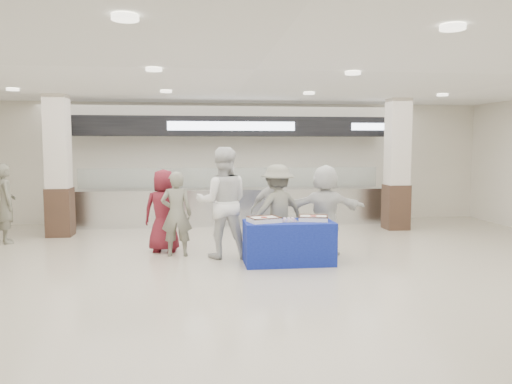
{
  "coord_description": "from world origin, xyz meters",
  "views": [
    {
      "loc": [
        -0.9,
        -7.54,
        2.07
      ],
      "look_at": [
        0.2,
        1.6,
        1.21
      ],
      "focal_mm": 35.0,
      "sensor_mm": 36.0,
      "label": 1
    }
  ],
  "objects": [
    {
      "name": "column_left",
      "position": [
        -4.0,
        4.2,
        1.53
      ],
      "size": [
        0.55,
        0.55,
        3.2
      ],
      "color": "#372419",
      "rests_on": "ground"
    },
    {
      "name": "chef_short",
      "position": [
        0.61,
        2.09,
        0.78
      ],
      "size": [
        0.97,
        0.54,
        1.56
      ],
      "primitive_type": "imported",
      "rotation": [
        0.0,
        0.0,
        2.96
      ],
      "color": "white",
      "rests_on": "ground"
    },
    {
      "name": "sheet_cake_right",
      "position": [
        1.13,
        0.95,
        0.8
      ],
      "size": [
        0.58,
        0.5,
        0.1
      ],
      "color": "white",
      "rests_on": "display_table"
    },
    {
      "name": "cupcake_tray",
      "position": [
        0.66,
        0.9,
        0.78
      ],
      "size": [
        0.37,
        0.29,
        0.06
      ],
      "color": "#ACACB1",
      "rests_on": "display_table"
    },
    {
      "name": "soldier_a",
      "position": [
        -1.28,
        1.78,
        0.79
      ],
      "size": [
        0.6,
        0.41,
        1.59
      ],
      "primitive_type": "imported",
      "rotation": [
        0.0,
        0.0,
        3.1
      ],
      "color": "slate",
      "rests_on": "ground"
    },
    {
      "name": "soldier_b",
      "position": [
        0.6,
        1.63,
        0.86
      ],
      "size": [
        1.26,
        0.97,
        1.71
      ],
      "primitive_type": "imported",
      "rotation": [
        0.0,
        0.0,
        3.48
      ],
      "color": "slate",
      "rests_on": "ground"
    },
    {
      "name": "column_right",
      "position": [
        4.0,
        4.2,
        1.53
      ],
      "size": [
        0.55,
        0.55,
        3.2
      ],
      "color": "#372419",
      "rests_on": "ground"
    },
    {
      "name": "chef_tall",
      "position": [
        -0.42,
        1.58,
        1.02
      ],
      "size": [
        1.01,
        0.8,
        2.04
      ],
      "primitive_type": "imported",
      "rotation": [
        0.0,
        0.0,
        3.11
      ],
      "color": "white",
      "rests_on": "ground"
    },
    {
      "name": "civilian_maroon",
      "position": [
        -1.53,
        2.19,
        0.81
      ],
      "size": [
        0.86,
        0.63,
        1.61
      ],
      "primitive_type": "imported",
      "rotation": [
        0.0,
        0.0,
        2.99
      ],
      "color": "maroon",
      "rests_on": "ground"
    },
    {
      "name": "sheet_cake_left",
      "position": [
        0.25,
        0.89,
        0.8
      ],
      "size": [
        0.59,
        0.52,
        0.1
      ],
      "color": "white",
      "rests_on": "display_table"
    },
    {
      "name": "ground",
      "position": [
        0.0,
        0.0,
        0.0
      ],
      "size": [
        14.0,
        14.0,
        0.0
      ],
      "primitive_type": "plane",
      "color": "beige",
      "rests_on": "ground"
    },
    {
      "name": "soldier_bg",
      "position": [
        -4.92,
        3.49,
        0.85
      ],
      "size": [
        0.65,
        0.74,
        1.69
      ],
      "primitive_type": "imported",
      "rotation": [
        0.0,
        0.0,
        2.06
      ],
      "color": "slate",
      "rests_on": "ground"
    },
    {
      "name": "serving_line",
      "position": [
        0.0,
        5.4,
        1.16
      ],
      "size": [
        8.7,
        0.85,
        2.8
      ],
      "color": "silver",
      "rests_on": "ground"
    },
    {
      "name": "civilian_white",
      "position": [
        1.51,
        1.59,
        0.85
      ],
      "size": [
        1.62,
        0.64,
        1.71
      ],
      "primitive_type": "imported",
      "rotation": [
        0.0,
        0.0,
        3.05
      ],
      "color": "white",
      "rests_on": "ground"
    },
    {
      "name": "display_table",
      "position": [
        0.69,
        0.94,
        0.38
      ],
      "size": [
        1.55,
        0.78,
        0.75
      ],
      "primitive_type": "cube",
      "rotation": [
        0.0,
        0.0,
        0.0
      ],
      "color": "navy",
      "rests_on": "ground"
    }
  ]
}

